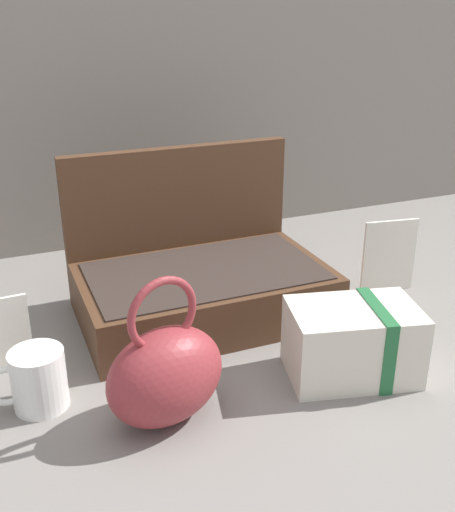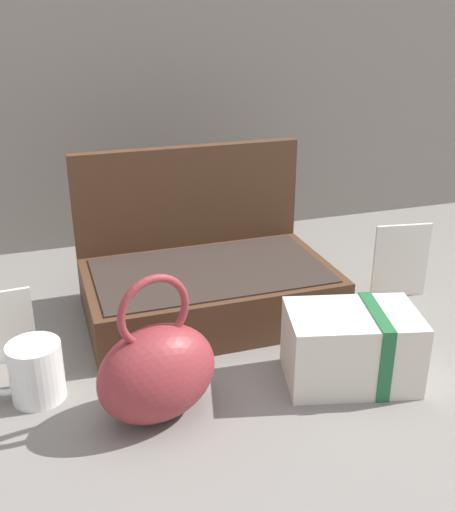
# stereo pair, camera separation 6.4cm
# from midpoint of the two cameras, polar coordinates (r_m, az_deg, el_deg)

# --- Properties ---
(ground_plane) EXTENTS (6.00, 6.00, 0.00)m
(ground_plane) POSITION_cam_midpoint_polar(r_m,az_deg,el_deg) (1.04, 0.93, -8.77)
(ground_plane) COLOR slate
(open_suitcase) EXTENTS (0.44, 0.29, 0.29)m
(open_suitcase) POSITION_cam_midpoint_polar(r_m,az_deg,el_deg) (1.13, -0.48, -2.00)
(open_suitcase) COLOR #4C301E
(open_suitcase) RESTS_ON ground_plane
(teal_pouch_handbag) EXTENTS (0.20, 0.16, 0.22)m
(teal_pouch_handbag) POSITION_cam_midpoint_polar(r_m,az_deg,el_deg) (0.85, -4.47, -10.80)
(teal_pouch_handbag) COLOR maroon
(teal_pouch_handbag) RESTS_ON ground_plane
(cream_toiletry_bag) EXTENTS (0.22, 0.17, 0.12)m
(cream_toiletry_bag) POSITION_cam_midpoint_polar(r_m,az_deg,el_deg) (0.96, 13.68, -8.33)
(cream_toiletry_bag) COLOR silver
(cream_toiletry_bag) RESTS_ON ground_plane
(coffee_mug) EXTENTS (0.11, 0.08, 0.09)m
(coffee_mug) POSITION_cam_midpoint_polar(r_m,az_deg,el_deg) (0.93, -15.85, -10.49)
(coffee_mug) COLOR white
(coffee_mug) RESTS_ON ground_plane
(info_card_left) EXTENTS (0.11, 0.02, 0.15)m
(info_card_left) POSITION_cam_midpoint_polar(r_m,az_deg,el_deg) (1.23, 17.45, -0.49)
(info_card_left) COLOR white
(info_card_left) RESTS_ON ground_plane
(poster_card_right) EXTENTS (0.09, 0.01, 0.12)m
(poster_card_right) POSITION_cam_midpoint_polar(r_m,az_deg,el_deg) (1.03, -18.47, -6.30)
(poster_card_right) COLOR white
(poster_card_right) RESTS_ON ground_plane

